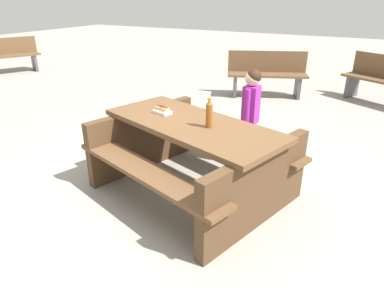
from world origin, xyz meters
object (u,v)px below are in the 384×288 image
(soda_bottle, at_px, (209,114))
(park_bench_far, at_px, (7,55))
(child_in_coat, at_px, (251,105))
(picnic_table, at_px, (192,151))
(park_bench_near, at_px, (267,73))
(hotdog_tray, at_px, (162,110))

(soda_bottle, bearing_deg, park_bench_far, -22.27)
(park_bench_far, bearing_deg, child_in_coat, 164.76)
(picnic_table, bearing_deg, soda_bottle, 167.29)
(soda_bottle, distance_m, child_in_coat, 0.95)
(park_bench_near, bearing_deg, hotdog_tray, 90.58)
(hotdog_tray, distance_m, park_bench_near, 3.76)
(hotdog_tray, xyz_separation_m, park_bench_near, (0.04, -3.74, -0.33))
(picnic_table, xyz_separation_m, park_bench_far, (6.76, -2.81, 0.00))
(child_in_coat, height_order, park_bench_far, child_in_coat)
(picnic_table, bearing_deg, park_bench_far, -22.53)
(soda_bottle, distance_m, hotdog_tray, 0.61)
(child_in_coat, bearing_deg, picnic_table, 72.92)
(soda_bottle, xyz_separation_m, park_bench_far, (6.96, -2.85, -0.43))
(soda_bottle, distance_m, park_bench_near, 3.95)
(park_bench_near, bearing_deg, child_in_coat, 103.34)
(picnic_table, height_order, park_bench_far, park_bench_far)
(park_bench_near, relative_size, park_bench_far, 1.01)
(picnic_table, xyz_separation_m, park_bench_near, (0.42, -3.83, 0.00))
(soda_bottle, relative_size, park_bench_far, 0.18)
(picnic_table, relative_size, park_bench_far, 1.39)
(child_in_coat, relative_size, park_bench_far, 0.73)
(picnic_table, distance_m, soda_bottle, 0.48)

